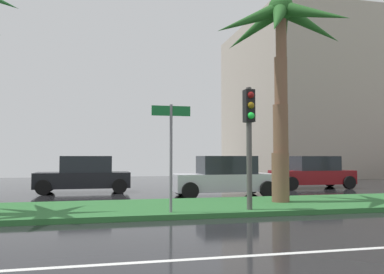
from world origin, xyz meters
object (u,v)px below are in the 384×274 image
Objects in this scene: traffic_signal_median_right at (249,125)px; car_in_traffic_second at (84,175)px; street_name_sign at (171,143)px; palm_tree_centre_left at (281,44)px; car_in_traffic_third at (224,177)px; car_in_traffic_fourth at (313,173)px.

traffic_signal_median_right reaches higher than car_in_traffic_second.
traffic_signal_median_right reaches higher than street_name_sign.
palm_tree_centre_left is 1.68× the size of car_in_traffic_second.
car_in_traffic_second and car_in_traffic_third have the same top height.
car_in_traffic_third is at bearing 105.00° from palm_tree_centre_left.
palm_tree_centre_left is 1.68× the size of car_in_traffic_third.
traffic_signal_median_right is 0.83× the size of car_in_traffic_second.
street_name_sign is at bearing -179.54° from traffic_signal_median_right.
street_name_sign reaches higher than car_in_traffic_second.
car_in_traffic_fourth is (9.24, 8.38, -1.25)m from street_name_sign.
car_in_traffic_third is (3.27, 5.34, -1.25)m from street_name_sign.
car_in_traffic_fourth is at bearing 52.91° from palm_tree_centre_left.
traffic_signal_median_right is 2.40m from street_name_sign.
palm_tree_centre_left is 3.98m from traffic_signal_median_right.
street_name_sign is 0.70× the size of car_in_traffic_second.
car_in_traffic_second and car_in_traffic_fourth have the same top height.
street_name_sign reaches higher than car_in_traffic_third.
palm_tree_centre_left is at bearing 42.52° from traffic_signal_median_right.
street_name_sign is 0.70× the size of car_in_traffic_fourth.
traffic_signal_median_right is at bearing 50.46° from car_in_traffic_fourth.
traffic_signal_median_right is 1.19× the size of street_name_sign.
street_name_sign is 8.96m from car_in_traffic_second.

